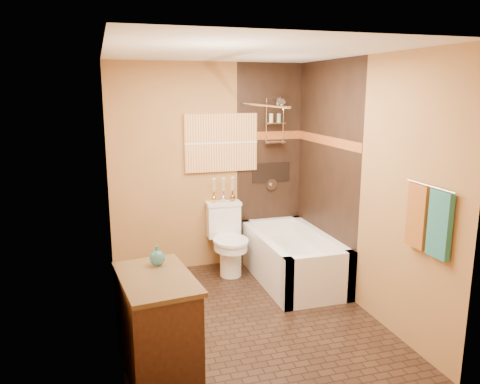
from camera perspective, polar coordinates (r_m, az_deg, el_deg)
name	(u,v)px	position (r m, az deg, el deg)	size (l,w,h in m)	color
floor	(246,318)	(4.72, 0.76, -15.09)	(3.00, 3.00, 0.00)	black
wall_left	(112,202)	(4.10, -15.39, -1.17)	(0.02, 3.00, 2.50)	#AB7742
wall_right	(362,185)	(4.79, 14.62, 0.78)	(0.02, 3.00, 2.50)	#AB7742
wall_back	(209,168)	(5.71, -3.77, 3.00)	(2.40, 0.02, 2.50)	#AB7742
wall_front	(320,243)	(2.95, 9.73, -6.18)	(2.40, 0.02, 2.50)	#AB7742
ceiling	(247,51)	(4.20, 0.86, 16.75)	(3.00, 3.00, 0.00)	silver
alcove_tile_back	(269,165)	(5.92, 3.59, 3.34)	(0.85, 0.01, 2.50)	black
alcove_tile_right	(326,173)	(5.42, 10.41, 2.31)	(0.01, 1.50, 2.50)	black
mosaic_band_back	(270,135)	(5.87, 3.67, 6.89)	(0.85, 0.01, 0.10)	maroon
mosaic_band_right	(326,140)	(5.37, 10.47, 6.20)	(0.01, 1.50, 0.10)	maroon
alcove_niche	(271,173)	(5.94, 3.82, 2.39)	(0.50, 0.01, 0.25)	black
shower_fixtures	(275,132)	(5.78, 4.26, 7.25)	(0.24, 0.33, 1.16)	silver
curtain_rod	(261,105)	(5.03, 2.61, 10.56)	(0.03, 0.03, 1.55)	silver
towel_bar	(430,187)	(3.88, 22.18, 0.62)	(0.02, 0.02, 0.55)	silver
towel_teal	(440,225)	(3.85, 23.18, -3.69)	(0.05, 0.22, 0.52)	#206D63
towel_rust	(418,216)	(4.05, 20.84, -2.75)	(0.05, 0.22, 0.52)	brown
sunset_painting	(221,143)	(5.68, -2.31, 6.02)	(0.90, 0.04, 0.70)	#C56A2E
vanity_mirror	(114,186)	(3.48, -15.12, 0.67)	(0.01, 1.00, 0.90)	white
bathtub	(292,262)	(5.53, 6.38, -8.42)	(0.80, 1.50, 0.55)	white
toilet	(228,239)	(5.66, -1.51, -5.69)	(0.43, 0.63, 0.83)	white
vanity	(157,323)	(3.86, -10.12, -15.40)	(0.64, 0.94, 0.78)	black
teal_bottle	(157,256)	(3.89, -10.07, -7.65)	(0.13, 0.13, 0.20)	#236967
bud_vases	(223,189)	(5.69, -2.05, 0.36)	(0.30, 0.06, 0.29)	gold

